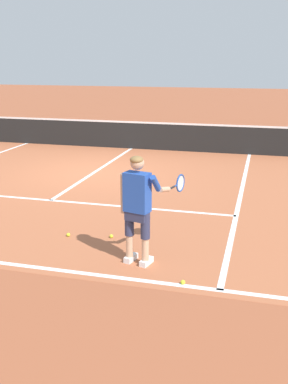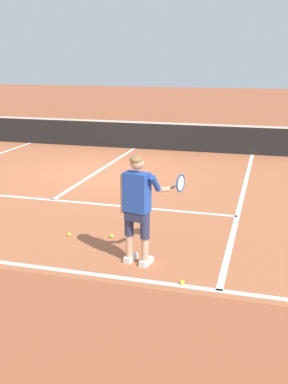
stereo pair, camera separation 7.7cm
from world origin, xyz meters
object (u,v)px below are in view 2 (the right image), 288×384
tennis_ball_near_feet (182,282)px  tennis_ball_mid_court (69,234)px  tennis_ball_by_baseline (112,236)px  tennis_player (138,203)px

tennis_ball_near_feet → tennis_ball_mid_court: size_ratio=1.00×
tennis_ball_by_baseline → tennis_ball_near_feet: bearing=-42.0°
tennis_ball_near_feet → tennis_ball_mid_court: same height
tennis_ball_by_baseline → tennis_ball_mid_court: same height
tennis_player → tennis_ball_mid_court: size_ratio=25.95×
tennis_player → tennis_ball_near_feet: tennis_player is taller
tennis_player → tennis_ball_mid_court: 1.94m
tennis_ball_by_baseline → tennis_ball_mid_court: size_ratio=1.00×
tennis_ball_by_baseline → tennis_player: bearing=-49.2°
tennis_ball_near_feet → tennis_ball_by_baseline: 2.08m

